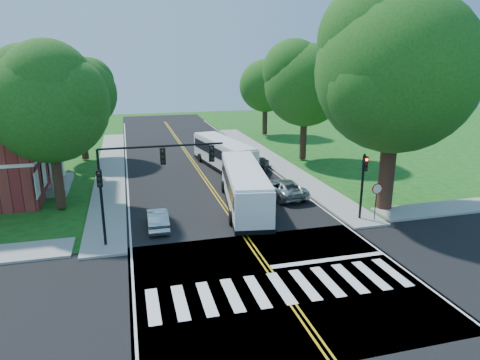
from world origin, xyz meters
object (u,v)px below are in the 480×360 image
object	(u,v)px
bus_follow	(223,153)
dark_sedan	(259,164)
hatchback	(158,219)
bus_lead	(244,186)
signal_ne	(363,178)
suv	(283,188)
signal_nw	(143,171)

from	to	relation	value
bus_follow	dark_sedan	distance (m)	3.65
hatchback	bus_follow	bearing A→B (deg)	-117.23
hatchback	dark_sedan	distance (m)	16.28
bus_lead	dark_sedan	world-z (taller)	bus_lead
signal_ne	bus_follow	size ratio (longest dim) A/B	0.39
bus_follow	suv	size ratio (longest dim) A/B	2.25
suv	signal_ne	bearing A→B (deg)	111.10
bus_lead	hatchback	world-z (taller)	bus_lead
signal_ne	bus_lead	bearing A→B (deg)	145.18
hatchback	dark_sedan	size ratio (longest dim) A/B	0.80
signal_nw	hatchback	world-z (taller)	signal_nw
signal_nw	dark_sedan	size ratio (longest dim) A/B	1.55
hatchback	dark_sedan	world-z (taller)	dark_sedan
bus_lead	hatchback	distance (m)	7.00
bus_lead	bus_follow	size ratio (longest dim) A/B	1.04
bus_follow	hatchback	bearing A→B (deg)	52.29
bus_lead	bus_follow	bearing A→B (deg)	-86.51
bus_follow	signal_nw	bearing A→B (deg)	53.29
hatchback	suv	world-z (taller)	suv
signal_ne	dark_sedan	xyz separation A→B (m)	(-2.59, 14.50, -2.28)
signal_ne	hatchback	distance (m)	13.62
bus_lead	signal_nw	bearing A→B (deg)	41.85
signal_ne	suv	bearing A→B (deg)	117.09
hatchback	suv	distance (m)	10.84
bus_follow	suv	distance (m)	10.35
bus_lead	suv	size ratio (longest dim) A/B	2.34
signal_nw	signal_ne	xyz separation A→B (m)	(14.06, 0.01, -1.41)
signal_nw	signal_ne	bearing A→B (deg)	0.05
signal_nw	signal_ne	size ratio (longest dim) A/B	1.62
signal_nw	bus_lead	distance (m)	9.12
signal_nw	bus_follow	distance (m)	18.46
suv	bus_lead	bearing A→B (deg)	16.45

